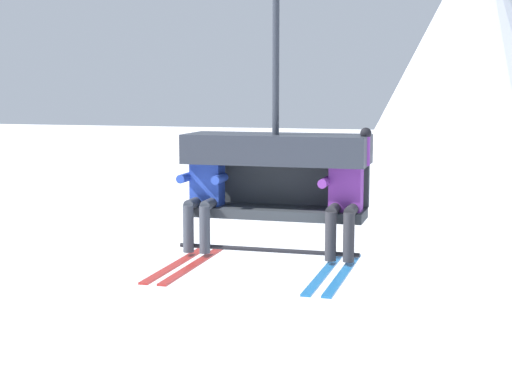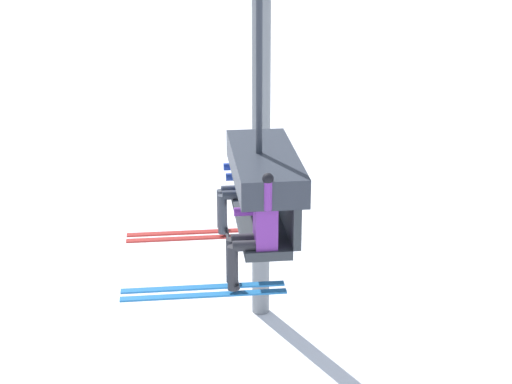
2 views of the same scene
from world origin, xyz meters
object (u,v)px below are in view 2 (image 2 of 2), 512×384
at_px(chairlift_chair, 266,173).
at_px(skier_blue, 239,182).
at_px(skier_purple, 253,229).
at_px(lift_tower_near, 260,95).

bearing_deg(chairlift_chair, skier_blue, -163.29).
height_order(chairlift_chair, skier_blue, chairlift_chair).
xyz_separation_m(chairlift_chair, skier_purple, (0.74, -0.21, -0.33)).
relative_size(chairlift_chair, skier_purple, 2.55).
bearing_deg(skier_blue, lift_tower_near, 170.96).
height_order(chairlift_chair, skier_purple, chairlift_chair).
relative_size(chairlift_chair, skier_blue, 2.55).
distance_m(chairlift_chair, skier_blue, 0.84).
xyz_separation_m(lift_tower_near, chairlift_chair, (6.59, -0.71, 0.68)).
distance_m(lift_tower_near, chairlift_chair, 6.66).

